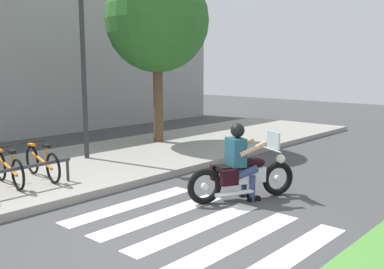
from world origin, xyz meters
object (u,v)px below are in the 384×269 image
object	(u,v)px
rider	(240,156)
street_lamp	(83,59)
motorcycle	(243,175)
tree_near_rack	(157,21)
bicycle_3	(9,169)
bicycle_4	(42,162)

from	to	relation	value
rider	street_lamp	size ratio (longest dim) A/B	0.33
motorcycle	street_lamp	world-z (taller)	street_lamp
tree_near_rack	bicycle_3	bearing A→B (deg)	-164.88
bicycle_4	street_lamp	distance (m)	3.02
bicycle_3	tree_near_rack	distance (m)	6.54
bicycle_3	rider	bearing A→B (deg)	-53.53
street_lamp	bicycle_3	bearing A→B (deg)	-157.11
motorcycle	tree_near_rack	xyz separation A→B (m)	(2.71, 5.13, 3.34)
motorcycle	bicycle_3	xyz separation A→B (m)	(-2.74, 3.66, 0.02)
bicycle_4	rider	bearing A→B (deg)	-61.56
bicycle_4	street_lamp	bearing A→B (deg)	30.44
motorcycle	bicycle_4	xyz separation A→B (m)	(-2.03, 3.66, 0.03)
rider	tree_near_rack	bearing A→B (deg)	61.42
street_lamp	tree_near_rack	xyz separation A→B (m)	(2.91, 0.40, 1.15)
rider	tree_near_rack	size ratio (longest dim) A/B	0.27
rider	bicycle_3	distance (m)	4.51
motorcycle	bicycle_4	distance (m)	4.18
motorcycle	bicycle_3	world-z (taller)	motorcycle
motorcycle	rider	xyz separation A→B (m)	(-0.07, 0.04, 0.37)
rider	bicycle_4	bearing A→B (deg)	118.44
street_lamp	tree_near_rack	distance (m)	3.15
bicycle_3	street_lamp	world-z (taller)	street_lamp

